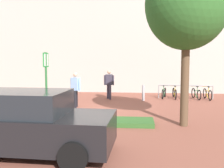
{
  "coord_description": "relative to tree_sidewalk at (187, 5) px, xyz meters",
  "views": [
    {
      "loc": [
        2.11,
        -11.26,
        2.26
      ],
      "look_at": [
        0.87,
        1.42,
        1.11
      ],
      "focal_mm": 40.87,
      "sensor_mm": 36.0,
      "label": 1
    }
  ],
  "objects": [
    {
      "name": "parking_sign_post",
      "position": [
        -4.95,
        0.04,
        -2.47
      ],
      "size": [
        0.09,
        0.36,
        2.58
      ],
      "color": "#2D7238",
      "rests_on": "ground"
    },
    {
      "name": "bollard_steel",
      "position": [
        -1.27,
        5.63,
        -3.7
      ],
      "size": [
        0.16,
        0.16,
        0.9
      ],
      "primitive_type": "cylinder",
      "color": "#ADADB2",
      "rests_on": "ground"
    },
    {
      "name": "person_casual_tan",
      "position": [
        -4.61,
        3.07,
        -3.17
      ],
      "size": [
        0.56,
        0.5,
        1.72
      ],
      "color": "black",
      "rests_on": "ground"
    },
    {
      "name": "person_suited_navy",
      "position": [
        -3.3,
        6.05,
        -3.17
      ],
      "size": [
        0.61,
        0.47,
        1.72
      ],
      "color": "#383342",
      "rests_on": "ground"
    },
    {
      "name": "bike_rack_cluster",
      "position": [
        1.26,
        6.6,
        -3.81
      ],
      "size": [
        3.2,
        1.83,
        0.83
      ],
      "color": "#99999E",
      "rests_on": "ground"
    },
    {
      "name": "car_black_suv",
      "position": [
        -4.41,
        -3.08,
        -3.4
      ],
      "size": [
        4.36,
        2.14,
        1.54
      ],
      "color": "black",
      "rests_on": "ground"
    },
    {
      "name": "ground_plane",
      "position": [
        -3.76,
        2.29,
        -4.15
      ],
      "size": [
        60.0,
        60.0,
        0.0
      ],
      "primitive_type": "plane",
      "color": "brown"
    },
    {
      "name": "building_facade",
      "position": [
        -3.76,
        9.85,
        0.85
      ],
      "size": [
        28.0,
        1.2,
        10.0
      ],
      "primitive_type": "cube",
      "color": "#B2ADA3",
      "rests_on": "ground"
    },
    {
      "name": "bike_at_sign",
      "position": [
        -4.94,
        0.17,
        -3.8
      ],
      "size": [
        1.68,
        0.42,
        0.86
      ],
      "color": "black",
      "rests_on": "ground"
    },
    {
      "name": "planter_strip",
      "position": [
        -4.54,
        0.04,
        -4.07
      ],
      "size": [
        7.0,
        1.1,
        0.16
      ],
      "primitive_type": "cube",
      "color": "#336028",
      "rests_on": "ground"
    },
    {
      "name": "tree_sidewalk",
      "position": [
        0.0,
        0.0,
        0.0
      ],
      "size": [
        2.81,
        2.81,
        5.72
      ],
      "color": "brown",
      "rests_on": "ground"
    }
  ]
}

